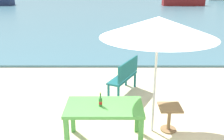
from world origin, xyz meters
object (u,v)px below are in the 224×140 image
object	(u,v)px
beer_bottle_amber	(102,101)
boat_sailboat	(184,0)
patio_umbrella	(159,27)
side_table_wood	(170,115)
picnic_table_green	(105,111)
bench_teal_center	(126,75)
swimmer_person	(124,34)

from	to	relation	value
beer_bottle_amber	boat_sailboat	world-z (taller)	boat_sailboat
patio_umbrella	boat_sailboat	bearing A→B (deg)	73.94
side_table_wood	picnic_table_green	bearing A→B (deg)	-163.13
side_table_wood	boat_sailboat	xyz separation A→B (m)	(8.20, 29.63, 0.43)
patio_umbrella	bench_teal_center	xyz separation A→B (m)	(-0.47, 1.82, -1.58)
side_table_wood	boat_sailboat	distance (m)	30.75
swimmer_person	side_table_wood	bearing A→B (deg)	-86.59
side_table_wood	beer_bottle_amber	bearing A→B (deg)	-163.24
beer_bottle_amber	swimmer_person	xyz separation A→B (m)	(0.82, 9.42, -0.61)
patio_umbrella	boat_sailboat	distance (m)	30.89
side_table_wood	boat_sailboat	size ratio (longest dim) A/B	0.10
beer_bottle_amber	bench_teal_center	distance (m)	2.29
bench_teal_center	boat_sailboat	xyz separation A→B (m)	(9.01, 27.84, 0.24)
patio_umbrella	bench_teal_center	bearing A→B (deg)	104.51
beer_bottle_amber	side_table_wood	bearing A→B (deg)	16.76
beer_bottle_amber	bench_teal_center	world-z (taller)	beer_bottle_amber
bench_teal_center	swimmer_person	distance (m)	7.23
beer_bottle_amber	patio_umbrella	bearing A→B (deg)	20.65
beer_bottle_amber	side_table_wood	world-z (taller)	beer_bottle_amber
beer_bottle_amber	patio_umbrella	size ratio (longest dim) A/B	0.12
picnic_table_green	patio_umbrella	distance (m)	1.79
side_table_wood	swimmer_person	world-z (taller)	side_table_wood
patio_umbrella	picnic_table_green	bearing A→B (deg)	-158.96
picnic_table_green	side_table_wood	size ratio (longest dim) A/B	2.59
side_table_wood	bench_teal_center	size ratio (longest dim) A/B	0.44
patio_umbrella	swimmer_person	bearing A→B (deg)	91.27
beer_bottle_amber	bench_teal_center	xyz separation A→B (m)	(0.55, 2.20, -0.31)
bench_teal_center	boat_sailboat	size ratio (longest dim) A/B	0.23
beer_bottle_amber	boat_sailboat	distance (m)	31.52
picnic_table_green	patio_umbrella	bearing A→B (deg)	21.04
patio_umbrella	bench_teal_center	distance (m)	2.45
beer_bottle_amber	side_table_wood	distance (m)	1.50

